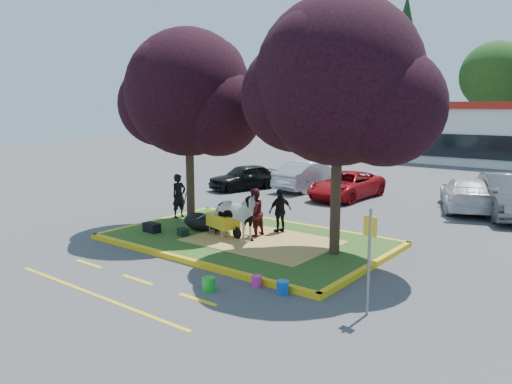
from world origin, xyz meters
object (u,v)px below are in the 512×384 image
Objects in this scene: sign_post at (369,251)px; calf at (200,221)px; cow at (233,216)px; wheelbarrow at (223,221)px; car_black at (245,177)px; bucket_green at (209,284)px; bucket_blue at (283,287)px; handler at (179,196)px; bucket_pink at (257,281)px; car_silver at (310,176)px.

calf is at bearing 172.99° from sign_post.
calf is (-1.70, 0.34, -0.47)m from cow.
sign_post is (5.97, -2.43, 0.69)m from wheelbarrow.
wheelbarrow is 9.62m from car_black.
calf is at bearing 136.25° from bucket_green.
sign_post is 7.20× the size of bucket_blue.
calf is 2.14m from handler.
car_black reaches higher than bucket_green.
calf is 8.94m from car_black.
bucket_blue is (-1.98, -0.10, -1.17)m from sign_post.
bucket_blue is (5.08, -2.64, -0.28)m from calf.
calf is 5.10m from bucket_pink.
cow is 1.37× the size of calf.
handler is at bearing 153.30° from bucket_blue.
wheelbarrow is 4.75m from bucket_blue.
car_silver is at bearing 107.00° from calf.
calf is at bearing 148.78° from bucket_pink.
bucket_green reaches higher than bucket_blue.
cow is at bearing -35.24° from car_black.
sign_post is 3.73m from bucket_green.
sign_post is 6.88× the size of bucket_green.
cow is 0.48× the size of car_black.
calf is at bearing 152.58° from bucket_blue.
bucket_blue is (6.97, -3.50, -0.79)m from handler.
wheelbarrow reaches higher than bucket_green.
calf is 0.35× the size of car_black.
calf is at bearing -107.77° from handler.
wheelbarrow reaches higher than calf.
car_black is (-9.53, 10.40, 0.48)m from bucket_blue.
sign_post reaches higher than car_black.
handler is at bearing 161.67° from calf.
sign_post reaches higher than cow.
handler is 0.86× the size of wheelbarrow.
bucket_green is (2.57, -3.40, -0.47)m from wheelbarrow.
bucket_green is 14.25m from car_silver.
wheelbarrow is at bearing 142.16° from bucket_pink.
bucket_blue reaches higher than bucket_pink.
cow is 5.86× the size of bucket_blue.
wheelbarrow is at bearing 127.07° from bucket_green.
sign_post reaches higher than bucket_pink.
bucket_pink is 0.73m from bucket_blue.
bucket_pink is (4.35, -2.64, -0.30)m from calf.
wheelbarrow is at bearing 111.36° from car_silver.
bucket_green is at bearing -153.62° from cow.
handler is at bearing 141.74° from bucket_green.
sign_post is 15.46m from car_black.
handler is 0.37× the size of car_silver.
sign_post is 2.30m from bucket_blue.
wheelbarrow is at bearing 170.58° from sign_post.
handler is (-1.88, 0.87, 0.51)m from calf.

